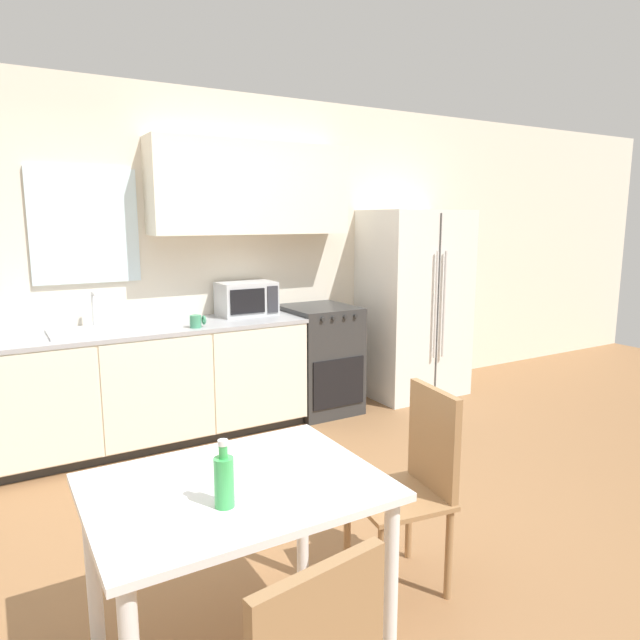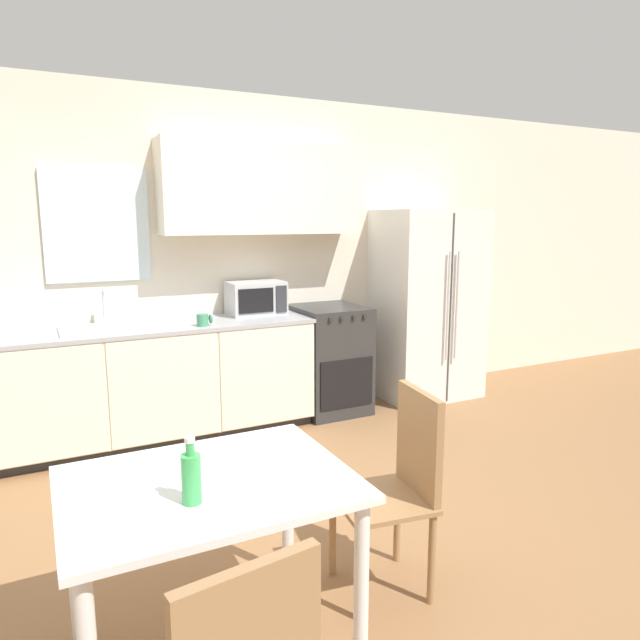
% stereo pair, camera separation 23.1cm
% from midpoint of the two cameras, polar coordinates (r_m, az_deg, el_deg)
% --- Properties ---
extents(ground_plane, '(12.00, 12.00, 0.00)m').
position_cam_midpoint_polar(ground_plane, '(3.37, -4.52, -19.88)').
color(ground_plane, olive).
extents(wall_back, '(12.00, 0.38, 2.70)m').
position_cam_midpoint_polar(wall_back, '(4.78, -14.18, 6.97)').
color(wall_back, beige).
rests_on(wall_back, ground_plane).
extents(kitchen_counter, '(2.41, 0.64, 0.89)m').
position_cam_midpoint_polar(kitchen_counter, '(4.53, -18.16, -6.19)').
color(kitchen_counter, '#333333').
rests_on(kitchen_counter, ground_plane).
extents(oven_range, '(0.57, 0.65, 0.93)m').
position_cam_midpoint_polar(oven_range, '(5.03, -1.36, -3.91)').
color(oven_range, '#2D2D2D').
rests_on(oven_range, ground_plane).
extents(refrigerator, '(0.93, 0.71, 1.76)m').
position_cam_midpoint_polar(refrigerator, '(5.51, 8.19, 1.62)').
color(refrigerator, silver).
rests_on(refrigerator, ground_plane).
extents(kitchen_sink, '(0.66, 0.41, 0.27)m').
position_cam_midpoint_polar(kitchen_sink, '(4.39, -22.69, -0.86)').
color(kitchen_sink, '#B7BABC').
rests_on(kitchen_sink, kitchen_counter).
extents(microwave, '(0.46, 0.32, 0.28)m').
position_cam_midpoint_polar(microwave, '(4.78, -8.73, 2.13)').
color(microwave, '#B7BABC').
rests_on(microwave, kitchen_counter).
extents(coffee_mug, '(0.12, 0.08, 0.09)m').
position_cam_midpoint_polar(coffee_mug, '(4.31, -13.75, -0.13)').
color(coffee_mug, '#3F8C66').
rests_on(coffee_mug, kitchen_counter).
extents(dining_table, '(1.05, 0.79, 0.73)m').
position_cam_midpoint_polar(dining_table, '(2.25, -11.47, -18.28)').
color(dining_table, white).
rests_on(dining_table, ground_plane).
extents(dining_chair_side, '(0.45, 0.45, 0.93)m').
position_cam_midpoint_polar(dining_chair_side, '(2.71, 7.15, -15.02)').
color(dining_chair_side, '#997047').
rests_on(dining_chair_side, ground_plane).
extents(drink_bottle, '(0.07, 0.07, 0.24)m').
position_cam_midpoint_polar(drink_bottle, '(2.02, -12.95, -15.35)').
color(drink_bottle, '#3FB259').
rests_on(drink_bottle, dining_table).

